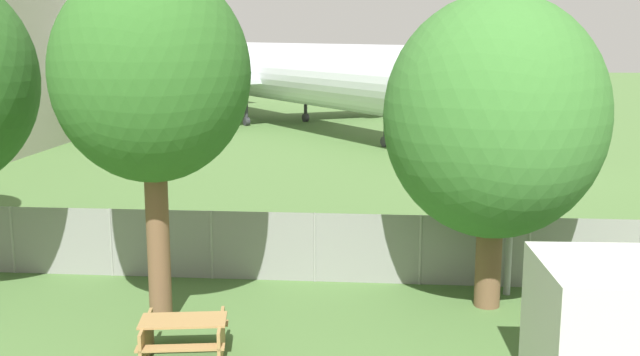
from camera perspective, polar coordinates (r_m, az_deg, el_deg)
perimeter_fence at (r=18.20m, az=-0.40°, el=-5.31°), size 56.07×0.07×1.71m
airplane at (r=49.91m, az=-2.69°, el=8.01°), size 30.14×36.19×11.12m
picnic_bench_near_cabin at (r=14.37m, az=-10.35°, el=-11.63°), size 1.78×1.63×0.76m
tree_left_of_cabin at (r=15.20m, az=-12.73°, el=7.62°), size 3.92×3.92×7.33m
tree_far_right at (r=16.33m, az=13.17°, el=4.52°), size 4.73×4.73×6.82m
light_mast at (r=17.19m, az=14.66°, el=4.81°), size 0.44×0.44×6.78m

